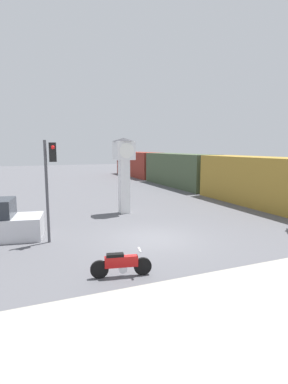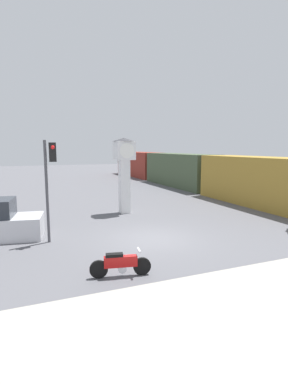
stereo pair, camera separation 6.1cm
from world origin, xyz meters
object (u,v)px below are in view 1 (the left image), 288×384
at_px(motorcycle, 121,264).
at_px(clock_tower, 124,163).
at_px(freight_train, 179,170).
at_px(traffic_light, 50,173).

relative_size(motorcycle, clock_tower, 0.42).
distance_m(motorcycle, clock_tower, 9.75).
height_order(clock_tower, freight_train, clock_tower).
distance_m(clock_tower, freight_train, 14.31).
bearing_deg(traffic_light, clock_tower, 42.65).
relative_size(clock_tower, freight_train, 0.13).
bearing_deg(traffic_light, freight_train, 45.88).
bearing_deg(motorcycle, freight_train, 68.38).
relative_size(motorcycle, traffic_light, 0.44).
xyz_separation_m(freight_train, traffic_light, (-14.39, -14.84, 1.29)).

